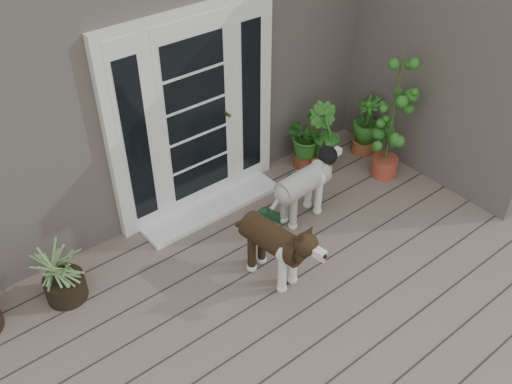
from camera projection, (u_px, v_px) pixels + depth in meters
deck at (359, 317)px, 5.04m from camera, size 6.20×4.60×0.12m
house_main at (111, 15)px, 6.72m from camera, size 7.40×4.00×3.10m
house_wing at (483, 37)px, 6.21m from camera, size 1.60×2.40×3.10m
door_unit at (195, 115)px, 5.59m from camera, size 1.90×0.14×2.15m
door_step at (211, 207)px, 6.11m from camera, size 1.60×0.40×0.05m
brindle_dog at (273, 249)px, 5.14m from camera, size 0.48×0.88×0.70m
white_dog at (302, 192)px, 5.82m from camera, size 0.83×0.39×0.67m
spider_plant at (61, 271)px, 4.95m from camera, size 0.66×0.66×0.65m
herb_a at (305, 142)px, 6.58m from camera, size 0.71×0.71×0.64m
herb_b at (323, 147)px, 6.53m from camera, size 0.52×0.52×0.62m
herb_c at (365, 130)px, 6.82m from camera, size 0.49×0.49×0.62m
sapling at (393, 114)px, 6.13m from camera, size 0.48×0.48×1.61m
clog_left at (272, 215)px, 5.98m from camera, size 0.23×0.31×0.08m
clog_right at (295, 183)px, 6.41m from camera, size 0.20×0.32×0.09m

